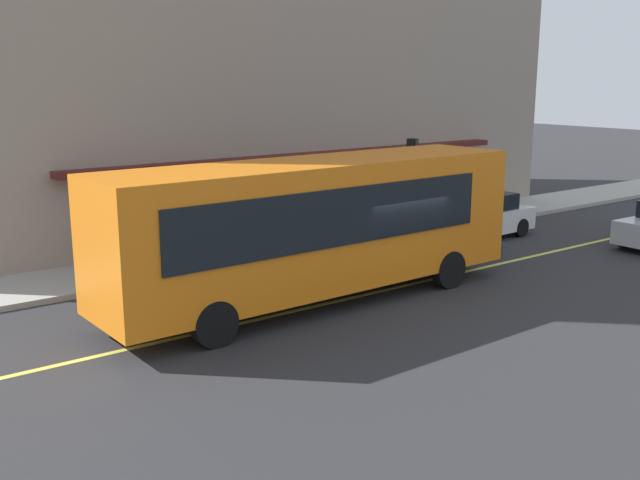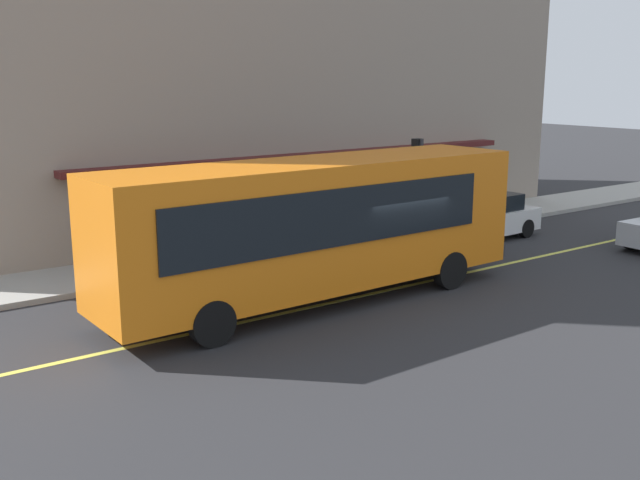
{
  "view_description": "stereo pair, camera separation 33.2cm",
  "coord_description": "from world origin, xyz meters",
  "px_view_note": "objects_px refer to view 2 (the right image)",
  "views": [
    {
      "loc": [
        -12.31,
        -13.69,
        5.47
      ],
      "look_at": [
        -1.94,
        0.11,
        1.6
      ],
      "focal_mm": 41.23,
      "sensor_mm": 36.0,
      "label": 1
    },
    {
      "loc": [
        -12.04,
        -13.89,
        5.47
      ],
      "look_at": [
        -1.94,
        0.11,
        1.6
      ],
      "focal_mm": 41.23,
      "sensor_mm": 36.0,
      "label": 2
    }
  ],
  "objects_px": {
    "car_white": "(482,217)",
    "pedestrian_waiting": "(124,227)",
    "pedestrian_by_curb": "(106,235)",
    "traffic_light": "(418,162)",
    "pedestrian_at_corner": "(213,227)",
    "bus": "(318,223)",
    "car_maroon": "(345,238)"
  },
  "relations": [
    {
      "from": "traffic_light",
      "to": "pedestrian_waiting",
      "type": "xyz_separation_m",
      "value": [
        -10.19,
        1.17,
        -1.25
      ]
    },
    {
      "from": "car_maroon",
      "to": "pedestrian_waiting",
      "type": "bearing_deg",
      "value": 153.07
    },
    {
      "from": "car_maroon",
      "to": "pedestrian_at_corner",
      "type": "relative_size",
      "value": 2.59
    },
    {
      "from": "pedestrian_at_corner",
      "to": "pedestrian_waiting",
      "type": "xyz_separation_m",
      "value": [
        -2.27,
        1.05,
        0.12
      ]
    },
    {
      "from": "bus",
      "to": "car_white",
      "type": "distance_m",
      "value": 9.21
    },
    {
      "from": "bus",
      "to": "car_maroon",
      "type": "relative_size",
      "value": 2.55
    },
    {
      "from": "car_maroon",
      "to": "pedestrian_at_corner",
      "type": "height_order",
      "value": "pedestrian_at_corner"
    },
    {
      "from": "car_white",
      "to": "pedestrian_waiting",
      "type": "bearing_deg",
      "value": 165.11
    },
    {
      "from": "car_white",
      "to": "pedestrian_by_curb",
      "type": "bearing_deg",
      "value": 168.72
    },
    {
      "from": "pedestrian_waiting",
      "to": "pedestrian_by_curb",
      "type": "xyz_separation_m",
      "value": [
        -0.75,
        -0.61,
        -0.04
      ]
    },
    {
      "from": "car_maroon",
      "to": "pedestrian_waiting",
      "type": "xyz_separation_m",
      "value": [
        -5.68,
        2.89,
        0.54
      ]
    },
    {
      "from": "pedestrian_at_corner",
      "to": "pedestrian_waiting",
      "type": "distance_m",
      "value": 2.51
    },
    {
      "from": "traffic_light",
      "to": "car_maroon",
      "type": "height_order",
      "value": "traffic_light"
    },
    {
      "from": "bus",
      "to": "pedestrian_at_corner",
      "type": "relative_size",
      "value": 6.6
    },
    {
      "from": "traffic_light",
      "to": "pedestrian_by_curb",
      "type": "bearing_deg",
      "value": 177.08
    },
    {
      "from": "bus",
      "to": "pedestrian_waiting",
      "type": "height_order",
      "value": "bus"
    },
    {
      "from": "car_maroon",
      "to": "car_white",
      "type": "height_order",
      "value": "same"
    },
    {
      "from": "pedestrian_at_corner",
      "to": "pedestrian_by_curb",
      "type": "relative_size",
      "value": 0.94
    },
    {
      "from": "traffic_light",
      "to": "pedestrian_waiting",
      "type": "height_order",
      "value": "traffic_light"
    },
    {
      "from": "car_white",
      "to": "pedestrian_by_curb",
      "type": "height_order",
      "value": "pedestrian_by_curb"
    },
    {
      "from": "traffic_light",
      "to": "car_maroon",
      "type": "distance_m",
      "value": 5.14
    },
    {
      "from": "car_white",
      "to": "pedestrian_by_curb",
      "type": "xyz_separation_m",
      "value": [
        -12.22,
        2.44,
        0.5
      ]
    },
    {
      "from": "car_maroon",
      "to": "pedestrian_by_curb",
      "type": "height_order",
      "value": "pedestrian_by_curb"
    },
    {
      "from": "bus",
      "to": "pedestrian_waiting",
      "type": "bearing_deg",
      "value": 115.79
    },
    {
      "from": "traffic_light",
      "to": "car_white",
      "type": "bearing_deg",
      "value": -55.65
    },
    {
      "from": "car_maroon",
      "to": "pedestrian_at_corner",
      "type": "bearing_deg",
      "value": 151.67
    },
    {
      "from": "car_white",
      "to": "pedestrian_waiting",
      "type": "relative_size",
      "value": 2.34
    },
    {
      "from": "traffic_light",
      "to": "pedestrian_waiting",
      "type": "distance_m",
      "value": 10.33
    },
    {
      "from": "traffic_light",
      "to": "pedestrian_by_curb",
      "type": "distance_m",
      "value": 11.02
    },
    {
      "from": "traffic_light",
      "to": "pedestrian_at_corner",
      "type": "xyz_separation_m",
      "value": [
        -7.91,
        0.12,
        -1.37
      ]
    },
    {
      "from": "pedestrian_waiting",
      "to": "pedestrian_by_curb",
      "type": "bearing_deg",
      "value": -140.57
    },
    {
      "from": "pedestrian_waiting",
      "to": "car_maroon",
      "type": "bearing_deg",
      "value": -26.93
    }
  ]
}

